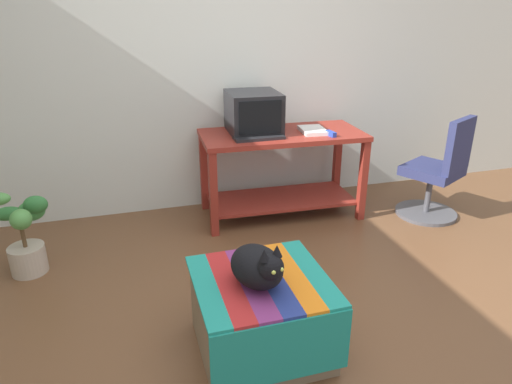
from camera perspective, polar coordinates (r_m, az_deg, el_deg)
name	(u,v)px	position (r m, az deg, el deg)	size (l,w,h in m)	color
ground_plane	(297,340)	(2.66, 5.14, -17.93)	(14.00, 14.00, 0.00)	brown
back_wall	(214,58)	(4.03, -5.32, 16.28)	(8.00, 0.10, 2.60)	silver
desk	(282,160)	(3.89, 3.22, 4.06)	(1.37, 0.68, 0.73)	maroon
tv_monitor	(253,113)	(3.80, -0.33, 9.85)	(0.43, 0.48, 0.33)	black
keyboard	(259,138)	(3.63, 0.36, 6.82)	(0.40, 0.15, 0.02)	black
book	(313,130)	(3.86, 7.12, 7.64)	(0.20, 0.28, 0.03)	white
ottoman_with_blanket	(261,315)	(2.47, 0.65, -15.05)	(0.67, 0.67, 0.43)	#7A664C
cat	(259,266)	(2.24, 0.34, -9.27)	(0.33, 0.39, 0.26)	black
potted_plant	(25,235)	(3.46, -26.88, -4.83)	(0.37, 0.34, 0.62)	#B7A893
office_chair	(438,175)	(4.16, 21.78, 2.00)	(0.57, 0.57, 0.89)	#4C4C51
stapler	(331,134)	(3.76, 9.33, 7.20)	(0.04, 0.11, 0.04)	#2342B7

